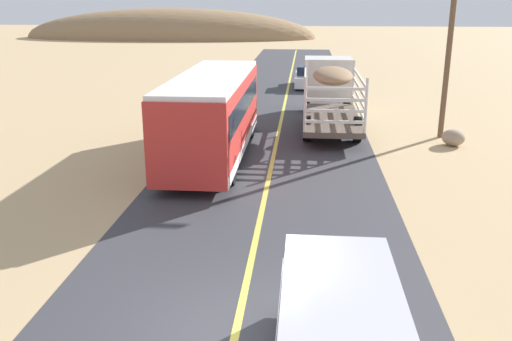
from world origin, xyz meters
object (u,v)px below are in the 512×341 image
suv_near (339,335)px  boulder_far_horizon (453,137)px  car_far (308,77)px  livestock_truck (329,85)px  power_pole_mid (450,39)px  bus (213,113)px

suv_near → boulder_far_horizon: 16.94m
suv_near → boulder_far_horizon: suv_near is taller
suv_near → car_far: suv_near is taller
livestock_truck → car_far: (-1.02, 10.87, -1.10)m
suv_near → power_pole_mid: 18.54m
boulder_far_horizon → car_far: bearing=111.4°
bus → boulder_far_horizon: (9.80, 2.71, -1.40)m
livestock_truck → bus: (-4.71, -7.45, -0.04)m
suv_near → bus: (-4.10, 13.23, 0.66)m
boulder_far_horizon → power_pole_mid: bearing=97.4°
livestock_truck → bus: bearing=-122.3°
bus → car_far: 18.72m
boulder_far_horizon → suv_near: bearing=-109.7°
suv_near → livestock_truck: size_ratio=0.48×
suv_near → boulder_far_horizon: size_ratio=4.44×
suv_near → bus: bearing=107.2°
livestock_truck → power_pole_mid: power_pole_mid is taller
bus → boulder_far_horizon: 10.26m
suv_near → bus: 13.87m
livestock_truck → bus: bus is taller
suv_near → power_pole_mid: power_pole_mid is taller
bus → livestock_truck: bearing=57.7°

